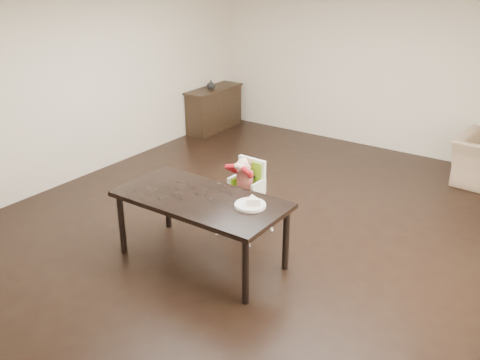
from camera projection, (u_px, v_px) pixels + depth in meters
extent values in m
plane|color=black|center=(260.00, 222.00, 6.63)|extent=(7.00, 7.00, 0.00)
cube|color=beige|center=(378.00, 68.00, 8.75)|extent=(6.00, 0.02, 2.70)
cube|color=beige|center=(87.00, 83.00, 7.68)|extent=(0.02, 7.00, 2.70)
cube|color=black|center=(201.00, 200.00, 5.53)|extent=(1.80, 0.90, 0.05)
cylinder|color=black|center=(122.00, 224.00, 5.83)|extent=(0.07, 0.07, 0.70)
cylinder|color=black|center=(246.00, 271.00, 4.97)|extent=(0.07, 0.07, 0.70)
cylinder|color=black|center=(167.00, 201.00, 6.39)|extent=(0.07, 0.07, 0.70)
cylinder|color=black|center=(286.00, 239.00, 5.53)|extent=(0.07, 0.07, 0.70)
cylinder|color=white|center=(223.00, 215.00, 6.25)|extent=(0.04, 0.04, 0.51)
cylinder|color=white|center=(248.00, 224.00, 6.05)|extent=(0.04, 0.04, 0.51)
cylinder|color=white|center=(242.00, 204.00, 6.52)|extent=(0.04, 0.04, 0.51)
cylinder|color=white|center=(266.00, 212.00, 6.32)|extent=(0.04, 0.04, 0.51)
cube|color=white|center=(245.00, 194.00, 6.19)|extent=(0.38, 0.34, 0.05)
cube|color=#75BE18|center=(245.00, 191.00, 6.17)|extent=(0.30, 0.28, 0.03)
cube|color=white|center=(252.00, 174.00, 6.21)|extent=(0.36, 0.06, 0.38)
cube|color=#75BE18|center=(251.00, 175.00, 6.19)|extent=(0.31, 0.03, 0.34)
cube|color=black|center=(243.00, 176.00, 6.17)|extent=(0.03, 0.16, 0.02)
cube|color=black|center=(251.00, 178.00, 6.11)|extent=(0.03, 0.16, 0.02)
cylinder|color=red|center=(245.00, 181.00, 6.12)|extent=(0.22, 0.22, 0.25)
sphere|color=beige|center=(244.00, 165.00, 6.03)|extent=(0.17, 0.17, 0.16)
ellipsoid|color=brown|center=(245.00, 163.00, 6.04)|extent=(0.17, 0.16, 0.13)
sphere|color=beige|center=(237.00, 166.00, 5.98)|extent=(0.08, 0.08, 0.07)
sphere|color=beige|center=(242.00, 167.00, 5.95)|extent=(0.08, 0.08, 0.07)
cylinder|color=white|center=(250.00, 205.00, 5.32)|extent=(0.39, 0.39, 0.02)
torus|color=white|center=(250.00, 204.00, 5.32)|extent=(0.39, 0.39, 0.02)
cube|color=black|center=(214.00, 110.00, 9.98)|extent=(0.40, 1.20, 0.76)
cube|color=black|center=(214.00, 89.00, 9.83)|extent=(0.44, 1.26, 0.03)
imported|color=#99999E|center=(211.00, 85.00, 9.73)|extent=(0.16, 0.17, 0.16)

